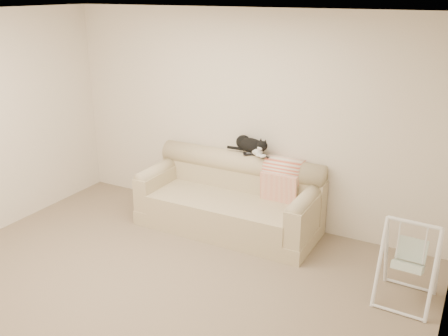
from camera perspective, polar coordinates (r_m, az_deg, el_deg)
name	(u,v)px	position (r m, az deg, el deg)	size (l,w,h in m)	color
ground_plane	(157,292)	(5.08, -7.62, -13.85)	(5.00, 5.00, 0.00)	brown
room_shell	(149,143)	(4.42, -8.51, 2.86)	(5.04, 4.04, 2.60)	beige
sofa	(231,200)	(6.13, 0.77, -3.70)	(2.20, 0.93, 0.90)	#C4B590
remote_a	(251,154)	(6.06, 3.06, 1.64)	(0.18, 0.13, 0.03)	black
remote_b	(265,156)	(6.00, 4.66, 1.38)	(0.17, 0.12, 0.02)	black
tuxedo_cat	(251,145)	(6.06, 3.12, 2.62)	(0.58, 0.34, 0.23)	black
throw_blanket	(284,174)	(5.96, 6.84, -0.68)	(0.45, 0.38, 0.58)	#E15E40
baby_swing	(409,261)	(5.01, 20.39, -9.98)	(0.53, 0.56, 0.84)	white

